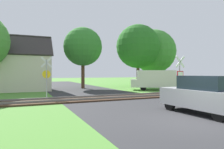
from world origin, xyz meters
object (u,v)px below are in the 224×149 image
Objects in this scene: mail_truck at (154,79)px; parked_car at (203,95)px; crossing_sign_far at (47,74)px; tree_center at (83,47)px; stop_sign_near at (180,75)px; tree_right at (138,46)px; tree_far at (154,52)px; house at (15,71)px.

mail_truck is 1.27× the size of parked_car.
crossing_sign_far reaches higher than mail_truck.
stop_sign_near is at bearing -74.58° from tree_center.
stop_sign_near is 14.43m from tree_right.
parked_car is at bearing 55.91° from stop_sign_near.
tree_center is 18.42m from parked_car.
crossing_sign_far is at bearing 119.26° from parked_car.
crossing_sign_far is 10.41m from tree_center.
tree_far reaches higher than tree_center.
tree_far reaches higher than stop_sign_near.
stop_sign_near is 7.98m from mail_truck.
tree_right reaches higher than mail_truck.
tree_far reaches higher than mail_truck.
tree_center reaches higher than mail_truck.
stop_sign_near is 0.78× the size of parked_car.
parked_car is (-2.93, -4.66, -0.87)m from stop_sign_near.
crossing_sign_far is 0.42× the size of house.
house is 1.00× the size of tree_center.
crossing_sign_far is 16.14m from tree_right.
mail_truck is (11.92, 2.46, -0.61)m from crossing_sign_far.
tree_right is 1.71× the size of mail_truck.
crossing_sign_far is 19.86m from tree_far.
mail_truck is (3.03, 7.36, -0.53)m from stop_sign_near.
tree_center is at bearing 4.90° from house.
mail_truck is at bearing -41.25° from tree_center.
crossing_sign_far is at bearing 131.45° from mail_truck.
stop_sign_near is at bearing -172.60° from mail_truck.
tree_far is at bearing -5.85° from mail_truck.
crossing_sign_far is 0.62× the size of mail_truck.
house is at bearing -177.08° from tree_center.
mail_truck is 13.42m from parked_car.
tree_center is 1.49× the size of mail_truck.
parked_car is at bearing -87.72° from tree_center.
tree_center is at bearing 78.53° from mail_truck.
tree_center is at bearing -173.76° from tree_far.
tree_far is (3.71, 1.36, -0.41)m from tree_right.
tree_right is at bearing 32.10° from crossing_sign_far.
tree_center reaches higher than stop_sign_near.
house reaches higher than mail_truck.
crossing_sign_far reaches higher than stop_sign_near.
tree_far is 2.14× the size of parked_car.
tree_right is at bearing 64.86° from parked_car.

